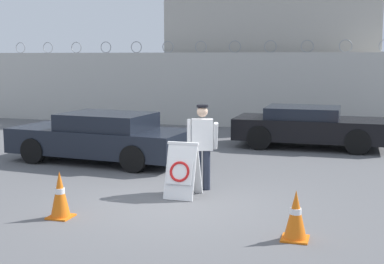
{
  "coord_description": "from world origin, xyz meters",
  "views": [
    {
      "loc": [
        3.13,
        -9.02,
        2.71
      ],
      "look_at": [
        -0.29,
        2.11,
        1.06
      ],
      "focal_mm": 50.0,
      "sensor_mm": 36.0,
      "label": 1
    }
  ],
  "objects_px": {
    "security_guard": "(202,143)",
    "parked_car_rear_sedan": "(309,126)",
    "barricade_sign": "(182,170)",
    "traffic_cone_mid": "(296,215)",
    "parked_car_front_coupe": "(101,137)",
    "traffic_cone_near": "(60,195)"
  },
  "relations": [
    {
      "from": "security_guard",
      "to": "parked_car_front_coupe",
      "type": "bearing_deg",
      "value": 130.15
    },
    {
      "from": "security_guard",
      "to": "parked_car_rear_sedan",
      "type": "xyz_separation_m",
      "value": [
        1.63,
        5.93,
        -0.34
      ]
    },
    {
      "from": "barricade_sign",
      "to": "parked_car_rear_sedan",
      "type": "distance_m",
      "value": 6.83
    },
    {
      "from": "security_guard",
      "to": "parked_car_rear_sedan",
      "type": "bearing_deg",
      "value": 56.75
    },
    {
      "from": "barricade_sign",
      "to": "traffic_cone_near",
      "type": "relative_size",
      "value": 1.33
    },
    {
      "from": "traffic_cone_mid",
      "to": "parked_car_front_coupe",
      "type": "distance_m",
      "value": 7.13
    },
    {
      "from": "barricade_sign",
      "to": "security_guard",
      "type": "xyz_separation_m",
      "value": [
        0.21,
        0.65,
        0.44
      ]
    },
    {
      "from": "barricade_sign",
      "to": "parked_car_rear_sedan",
      "type": "xyz_separation_m",
      "value": [
        1.84,
        6.58,
        0.1
      ]
    },
    {
      "from": "barricade_sign",
      "to": "traffic_cone_mid",
      "type": "height_order",
      "value": "barricade_sign"
    },
    {
      "from": "traffic_cone_mid",
      "to": "parked_car_rear_sedan",
      "type": "distance_m",
      "value": 8.45
    },
    {
      "from": "traffic_cone_near",
      "to": "traffic_cone_mid",
      "type": "relative_size",
      "value": 1.07
    },
    {
      "from": "traffic_cone_near",
      "to": "parked_car_rear_sedan",
      "type": "height_order",
      "value": "parked_car_rear_sedan"
    },
    {
      "from": "traffic_cone_mid",
      "to": "parked_car_front_coupe",
      "type": "relative_size",
      "value": 0.16
    },
    {
      "from": "traffic_cone_mid",
      "to": "traffic_cone_near",
      "type": "bearing_deg",
      "value": -179.19
    },
    {
      "from": "traffic_cone_near",
      "to": "parked_car_front_coupe",
      "type": "distance_m",
      "value": 4.88
    },
    {
      "from": "parked_car_front_coupe",
      "to": "parked_car_rear_sedan",
      "type": "bearing_deg",
      "value": -137.26
    },
    {
      "from": "traffic_cone_mid",
      "to": "parked_car_rear_sedan",
      "type": "relative_size",
      "value": 0.17
    },
    {
      "from": "traffic_cone_mid",
      "to": "parked_car_front_coupe",
      "type": "xyz_separation_m",
      "value": [
        -5.47,
        4.56,
        0.27
      ]
    },
    {
      "from": "security_guard",
      "to": "parked_car_rear_sedan",
      "type": "distance_m",
      "value": 6.15
    },
    {
      "from": "barricade_sign",
      "to": "security_guard",
      "type": "height_order",
      "value": "security_guard"
    },
    {
      "from": "parked_car_front_coupe",
      "to": "parked_car_rear_sedan",
      "type": "distance_m",
      "value": 6.27
    },
    {
      "from": "barricade_sign",
      "to": "parked_car_front_coupe",
      "type": "distance_m",
      "value": 4.12
    }
  ]
}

